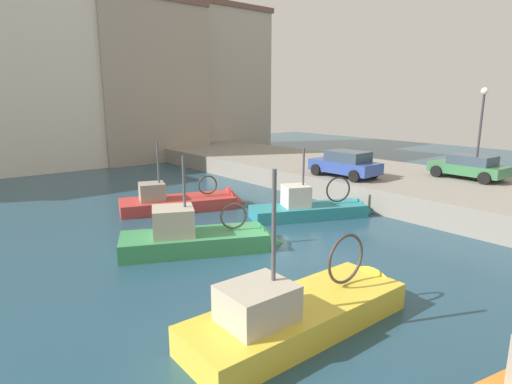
{
  "coord_description": "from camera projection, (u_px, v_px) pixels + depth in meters",
  "views": [
    {
      "loc": [
        -9.85,
        -10.94,
        5.49
      ],
      "look_at": [
        2.24,
        3.91,
        1.2
      ],
      "focal_mm": 29.42,
      "sensor_mm": 36.0,
      "label": 1
    }
  ],
  "objects": [
    {
      "name": "water_surface",
      "position": [
        276.0,
        250.0,
        15.54
      ],
      "size": [
        80.0,
        80.0,
        0.0
      ],
      "primitive_type": "plane",
      "color": "navy",
      "rests_on": "ground"
    },
    {
      "name": "quay_wall",
      "position": [
        435.0,
        191.0,
        22.5
      ],
      "size": [
        9.0,
        56.0,
        1.2
      ],
      "primitive_type": "cube",
      "color": "gray",
      "rests_on": "ground"
    },
    {
      "name": "fishing_boat_green",
      "position": [
        203.0,
        246.0,
        15.53
      ],
      "size": [
        6.24,
        4.21,
        4.35
      ],
      "color": "#388951",
      "rests_on": "ground"
    },
    {
      "name": "fishing_boat_red",
      "position": [
        187.0,
        206.0,
        21.39
      ],
      "size": [
        6.71,
        3.92,
        4.35
      ],
      "color": "#BC3833",
      "rests_on": "ground"
    },
    {
      "name": "fishing_boat_yellow",
      "position": [
        308.0,
        321.0,
        10.34
      ],
      "size": [
        6.72,
        2.28,
        4.92
      ],
      "color": "gold",
      "rests_on": "ground"
    },
    {
      "name": "fishing_boat_teal",
      "position": [
        315.0,
        214.0,
        19.87
      ],
      "size": [
        6.29,
        3.93,
        4.02
      ],
      "color": "teal",
      "rests_on": "ground"
    },
    {
      "name": "parked_car_green",
      "position": [
        469.0,
        166.0,
        22.7
      ],
      "size": [
        2.06,
        3.89,
        1.31
      ],
      "color": "#387547",
      "rests_on": "quay_wall"
    },
    {
      "name": "parked_car_blue",
      "position": [
        346.0,
        164.0,
        23.26
      ],
      "size": [
        2.05,
        3.93,
        1.45
      ],
      "color": "#334C9E",
      "rests_on": "quay_wall"
    },
    {
      "name": "quay_streetlamp",
      "position": [
        481.0,
        119.0,
        21.59
      ],
      "size": [
        0.36,
        0.36,
        4.83
      ],
      "color": "#38383D",
      "rests_on": "quay_wall"
    },
    {
      "name": "waterfront_building_west",
      "position": [
        15.0,
        25.0,
        31.4
      ],
      "size": [
        10.67,
        7.86,
        21.73
      ],
      "color": "silver",
      "rests_on": "ground"
    },
    {
      "name": "waterfront_building_east_mid",
      "position": [
        145.0,
        82.0,
        37.36
      ],
      "size": [
        10.0,
        6.25,
        13.79
      ],
      "color": "#A39384",
      "rests_on": "ground"
    },
    {
      "name": "waterfront_building_east",
      "position": [
        212.0,
        80.0,
        45.09
      ],
      "size": [
        10.82,
        7.87,
        14.7
      ],
      "color": "#B2A899",
      "rests_on": "ground"
    }
  ]
}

